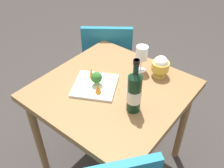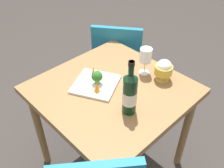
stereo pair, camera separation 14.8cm
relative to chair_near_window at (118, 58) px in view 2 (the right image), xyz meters
name	(u,v)px [view 2 (the right image)]	position (x,y,z in m)	size (l,w,h in m)	color
ground_plane	(112,161)	(0.45, -0.50, -0.53)	(8.00, 8.00, 0.00)	#383330
dining_table	(112,100)	(0.45, -0.50, 0.12)	(0.84, 0.84, 0.75)	olive
chair_near_window	(118,58)	(0.00, 0.00, 0.00)	(0.56, 0.56, 0.85)	teal
wine_bottle	(130,93)	(0.65, -0.57, 0.34)	(0.08, 0.08, 0.32)	black
wine_glass	(146,56)	(0.48, -0.24, 0.35)	(0.08, 0.08, 0.18)	white
rice_bowl	(164,70)	(0.60, -0.22, 0.29)	(0.11, 0.11, 0.14)	gold
serving_plate	(96,84)	(0.36, -0.55, 0.23)	(0.34, 0.34, 0.02)	white
broccoli_floret	(97,77)	(0.37, -0.55, 0.28)	(0.07, 0.07, 0.09)	#729E4C
carrot_garnish_left	(93,71)	(0.29, -0.51, 0.27)	(0.03, 0.03, 0.07)	orange
carrot_garnish_right	(97,87)	(0.42, -0.60, 0.27)	(0.04, 0.04, 0.07)	orange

